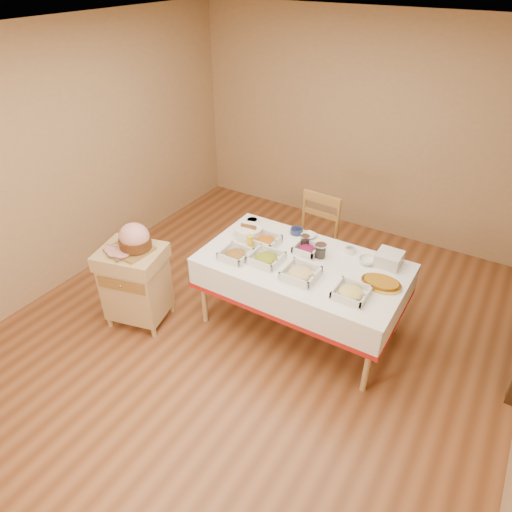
{
  "coord_description": "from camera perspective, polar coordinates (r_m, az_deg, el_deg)",
  "views": [
    {
      "loc": [
        1.7,
        -2.77,
        3.06
      ],
      "look_at": [
        -0.13,
        0.2,
        0.73
      ],
      "focal_mm": 32.0,
      "sensor_mm": 36.0,
      "label": 1
    }
  ],
  "objects": [
    {
      "name": "butcher_cart",
      "position": [
        4.48,
        -14.84,
        -3.08
      ],
      "size": [
        0.67,
        0.6,
        0.81
      ],
      "color": "tan",
      "rests_on": "ground"
    },
    {
      "name": "plate_stack",
      "position": [
        4.17,
        16.29,
        -0.33
      ],
      "size": [
        0.22,
        0.22,
        0.12
      ],
      "color": "silver",
      "rests_on": "dining_table"
    },
    {
      "name": "serving_dish_b",
      "position": [
        4.05,
        1.26,
        -0.28
      ],
      "size": [
        0.27,
        0.27,
        0.11
      ],
      "color": "silver",
      "rests_on": "dining_table"
    },
    {
      "name": "brass_platter",
      "position": [
        3.91,
        15.37,
        -3.28
      ],
      "size": [
        0.34,
        0.24,
        0.04
      ],
      "color": "gold",
      "rests_on": "dining_table"
    },
    {
      "name": "serving_dish_d",
      "position": [
        3.73,
        11.8,
        -4.5
      ],
      "size": [
        0.26,
        0.26,
        0.1
      ],
      "color": "silver",
      "rests_on": "dining_table"
    },
    {
      "name": "mustard_bottle",
      "position": [
        4.19,
        -0.76,
        1.79
      ],
      "size": [
        0.06,
        0.06,
        0.18
      ],
      "color": "yellow",
      "rests_on": "dining_table"
    },
    {
      "name": "room_shell",
      "position": [
        3.7,
        0.09,
        5.33
      ],
      "size": [
        5.0,
        5.0,
        5.0
      ],
      "color": "brown",
      "rests_on": "ground"
    },
    {
      "name": "ham_on_board",
      "position": [
        4.22,
        -15.03,
        2.01
      ],
      "size": [
        0.4,
        0.39,
        0.27
      ],
      "color": "olive",
      "rests_on": "butcher_cart"
    },
    {
      "name": "bowl_small_imported",
      "position": [
        4.15,
        13.77,
        -0.58
      ],
      "size": [
        0.18,
        0.18,
        0.05
      ],
      "primitive_type": "imported",
      "rotation": [
        0.0,
        0.0,
        0.17
      ],
      "color": "silver",
      "rests_on": "dining_table"
    },
    {
      "name": "small_bowl_right",
      "position": [
        4.27,
        11.68,
        0.77
      ],
      "size": [
        0.1,
        0.1,
        0.05
      ],
      "color": "silver",
      "rests_on": "dining_table"
    },
    {
      "name": "small_bowl_mid",
      "position": [
        4.48,
        5.1,
        3.15
      ],
      "size": [
        0.12,
        0.12,
        0.05
      ],
      "color": "navy",
      "rests_on": "dining_table"
    },
    {
      "name": "dining_table",
      "position": [
        4.18,
        5.75,
        -2.54
      ],
      "size": [
        1.82,
        1.02,
        0.76
      ],
      "color": "tan",
      "rests_on": "ground"
    },
    {
      "name": "serving_dish_c",
      "position": [
        3.87,
        5.59,
        -2.18
      ],
      "size": [
        0.28,
        0.28,
        0.11
      ],
      "color": "silver",
      "rests_on": "dining_table"
    },
    {
      "name": "serving_dish_e",
      "position": [
        4.3,
        1.24,
        1.94
      ],
      "size": [
        0.25,
        0.24,
        0.11
      ],
      "color": "silver",
      "rests_on": "dining_table"
    },
    {
      "name": "bowl_white_imported",
      "position": [
        4.44,
        6.62,
        2.54
      ],
      "size": [
        0.18,
        0.18,
        0.03
      ],
      "primitive_type": "imported",
      "rotation": [
        0.0,
        0.0,
        -0.31
      ],
      "color": "silver",
      "rests_on": "dining_table"
    },
    {
      "name": "serving_dish_f",
      "position": [
        4.21,
        6.36,
        0.88
      ],
      "size": [
        0.22,
        0.21,
        0.1
      ],
      "color": "silver",
      "rests_on": "dining_table"
    },
    {
      "name": "preserve_jar_left",
      "position": [
        4.28,
        6.14,
        1.83
      ],
      "size": [
        0.09,
        0.09,
        0.11
      ],
      "color": "silver",
      "rests_on": "dining_table"
    },
    {
      "name": "small_bowl_left",
      "position": [
        4.61,
        -0.48,
        4.31
      ],
      "size": [
        0.13,
        0.13,
        0.06
      ],
      "color": "silver",
      "rests_on": "dining_table"
    },
    {
      "name": "bread_basket",
      "position": [
        4.41,
        -0.94,
        3.04
      ],
      "size": [
        0.26,
        0.26,
        0.12
      ],
      "color": "white",
      "rests_on": "dining_table"
    },
    {
      "name": "preserve_jar_right",
      "position": [
        4.14,
        8.06,
        0.59
      ],
      "size": [
        0.1,
        0.1,
        0.13
      ],
      "color": "silver",
      "rests_on": "dining_table"
    },
    {
      "name": "serving_dish_a",
      "position": [
        4.1,
        -2.59,
        0.19
      ],
      "size": [
        0.26,
        0.25,
        0.11
      ],
      "color": "silver",
      "rests_on": "dining_table"
    },
    {
      "name": "dining_chair",
      "position": [
        4.81,
        6.99,
        1.68
      ],
      "size": [
        0.48,
        0.46,
        1.02
      ],
      "color": "olive",
      "rests_on": "ground"
    }
  ]
}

